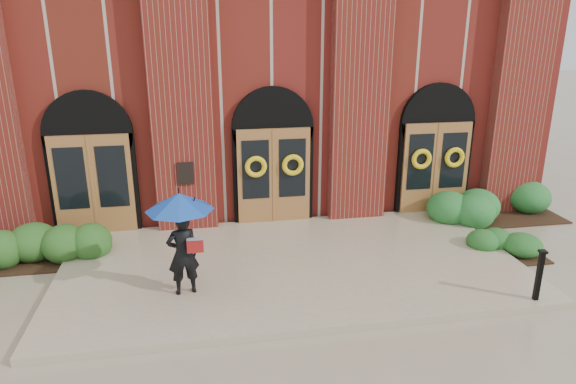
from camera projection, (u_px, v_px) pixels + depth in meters
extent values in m
plane|color=gray|center=(293.00, 271.00, 11.27)|extent=(90.00, 90.00, 0.00)
cube|color=tan|center=(292.00, 265.00, 11.39)|extent=(10.00, 5.30, 0.15)
cube|color=#5F1814|center=(248.00, 73.00, 18.50)|extent=(16.00, 12.00, 7.00)
cube|color=black|center=(185.00, 173.00, 12.69)|extent=(0.40, 0.05, 0.55)
cube|color=#5F1814|center=(181.00, 97.00, 12.35)|extent=(1.50, 0.45, 7.00)
cube|color=#5F1814|center=(360.00, 93.00, 13.10)|extent=(1.50, 0.45, 7.00)
cube|color=#5F1814|center=(520.00, 89.00, 13.85)|extent=(1.50, 0.45, 7.00)
cube|color=#9B6033|center=(93.00, 185.00, 12.62)|extent=(1.90, 0.10, 2.50)
cylinder|color=black|center=(88.00, 134.00, 12.36)|extent=(2.10, 0.22, 2.10)
cube|color=#9B6033|center=(274.00, 176.00, 13.37)|extent=(1.90, 0.10, 2.50)
cylinder|color=black|center=(273.00, 127.00, 13.11)|extent=(2.10, 0.22, 2.10)
cube|color=#9B6033|center=(435.00, 168.00, 14.12)|extent=(1.90, 0.10, 2.50)
cylinder|color=black|center=(437.00, 122.00, 13.86)|extent=(2.10, 0.22, 2.10)
torus|color=yellow|center=(256.00, 167.00, 13.08)|extent=(0.57, 0.13, 0.57)
torus|color=yellow|center=(293.00, 165.00, 13.24)|extent=(0.57, 0.13, 0.57)
torus|color=yellow|center=(422.00, 159.00, 13.83)|extent=(0.57, 0.13, 0.57)
torus|color=yellow|center=(455.00, 157.00, 13.99)|extent=(0.57, 0.13, 0.57)
imported|color=black|center=(183.00, 254.00, 9.82)|extent=(0.67, 0.51, 1.66)
cone|color=#133F96|center=(179.00, 202.00, 9.49)|extent=(1.52, 1.52, 0.33)
cylinder|color=black|center=(184.00, 225.00, 9.59)|extent=(0.02, 0.02, 0.56)
cube|color=#ACAFB1|center=(195.00, 245.00, 9.67)|extent=(0.33, 0.21, 0.24)
cube|color=maroon|center=(195.00, 247.00, 9.58)|extent=(0.31, 0.08, 0.24)
cube|color=black|center=(539.00, 276.00, 9.67)|extent=(0.10, 0.10, 0.98)
cube|color=black|center=(543.00, 252.00, 9.51)|extent=(0.15, 0.15, 0.04)
ellipsoid|color=#244D19|center=(57.00, 243.00, 11.72)|extent=(3.19, 1.27, 0.82)
ellipsoid|color=#215F26|center=(497.00, 203.00, 14.22)|extent=(3.34, 1.34, 0.86)
ellipsoid|color=#1E511D|center=(506.00, 244.00, 12.04)|extent=(1.43, 1.23, 0.51)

